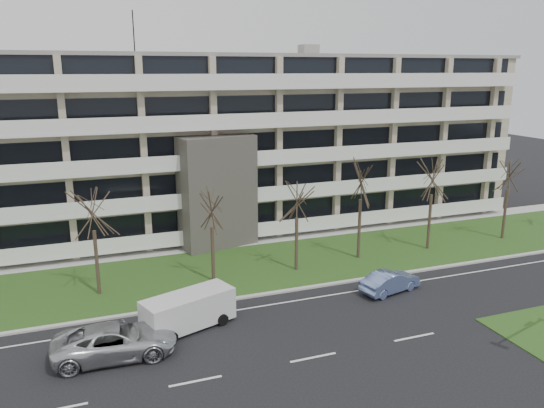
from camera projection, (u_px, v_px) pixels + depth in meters
name	position (u px, v px, depth m)	size (l,w,h in m)	color
ground	(313.00, 358.00, 26.61)	(160.00, 160.00, 0.00)	black
grass_verge	(238.00, 268.00, 38.41)	(90.00, 10.00, 0.06)	#29511B
curb	(261.00, 295.00, 33.86)	(90.00, 0.35, 0.12)	#B2B2AD
sidewalk	(219.00, 245.00, 43.40)	(90.00, 2.00, 0.08)	#B2B2AD
lane_edge_line	(269.00, 305.00, 32.52)	(90.00, 0.12, 0.01)	white
apartment_building	(197.00, 142.00, 47.71)	(60.50, 15.10, 18.75)	tan
silver_pickup	(115.00, 341.00, 26.52)	(2.81, 6.08, 1.69)	silver
blue_sedan	(390.00, 282.00, 34.30)	(1.48, 4.24, 1.40)	#7991D2
white_van	(189.00, 308.00, 29.43)	(5.50, 3.52, 2.00)	silver
tree_2	(92.00, 205.00, 32.59)	(3.82, 3.82, 7.65)	#382B21
tree_3	(211.00, 206.00, 34.83)	(3.42, 3.42, 6.84)	#382B21
tree_4	(297.00, 197.00, 36.82)	(3.49, 3.49, 6.98)	#382B21
tree_5	(362.00, 176.00, 38.97)	(4.14, 4.14, 8.29)	#382B21
tree_6	(433.00, 173.00, 41.08)	(4.02, 4.02, 8.03)	#382B21
tree_7	(510.00, 170.00, 43.75)	(3.84, 3.84, 7.68)	#382B21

